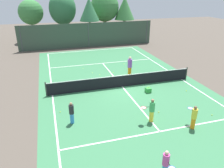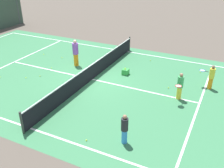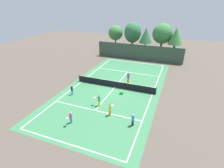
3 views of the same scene
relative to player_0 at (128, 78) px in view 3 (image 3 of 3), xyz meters
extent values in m
plane|color=brown|center=(-1.41, -2.07, -0.94)|extent=(80.00, 80.00, 0.00)
cube|color=#387A4C|center=(-1.41, -2.07, -0.93)|extent=(13.00, 25.00, 0.00)
cube|color=white|center=(-6.91, -2.07, -0.93)|extent=(0.10, 24.00, 0.01)
cube|color=white|center=(4.09, -2.07, -0.93)|extent=(0.10, 24.00, 0.01)
cube|color=white|center=(-1.41, -14.07, -0.93)|extent=(11.00, 0.10, 0.01)
cube|color=white|center=(-1.41, 9.93, -0.93)|extent=(11.00, 0.10, 0.01)
cube|color=white|center=(-1.41, -8.47, -0.93)|extent=(11.00, 0.10, 0.01)
cube|color=white|center=(-1.41, 4.33, -0.93)|extent=(11.00, 0.10, 0.01)
cube|color=white|center=(-1.41, -2.07, -0.93)|extent=(0.10, 12.80, 0.01)
cylinder|color=#333833|center=(-7.31, -2.07, -0.39)|extent=(0.10, 0.10, 1.10)
cylinder|color=#333833|center=(4.49, -2.07, -0.39)|extent=(0.10, 0.10, 1.10)
cube|color=black|center=(-1.41, -2.07, -0.46)|extent=(11.80, 0.03, 0.95)
cube|color=white|center=(-1.41, -2.07, 0.04)|extent=(11.80, 0.04, 0.05)
cube|color=#384C3D|center=(-1.41, 11.93, 0.66)|extent=(18.00, 0.06, 3.20)
cylinder|color=#3F4447|center=(-9.91, 11.93, 0.66)|extent=(0.12, 0.12, 3.20)
cylinder|color=#3F4447|center=(-1.41, 11.93, 0.66)|extent=(0.12, 0.12, 3.20)
cylinder|color=#3F4447|center=(7.09, 11.93, 0.66)|extent=(0.12, 0.12, 3.20)
cylinder|color=brown|center=(5.35, 16.68, 0.48)|extent=(0.48, 0.48, 2.84)
cone|color=#3D8442|center=(5.35, 16.68, 3.63)|extent=(3.12, 3.12, 3.46)
cylinder|color=brown|center=(-4.14, 16.97, 0.54)|extent=(0.48, 0.48, 2.94)
ellipsoid|color=#337547|center=(-4.14, 16.97, 3.74)|extent=(3.86, 4.11, 4.63)
cylinder|color=brown|center=(-0.63, 14.75, 0.61)|extent=(0.29, 0.29, 3.09)
cone|color=#337547|center=(-0.63, 14.75, 3.73)|extent=(2.83, 2.83, 3.14)
cylinder|color=brown|center=(-8.61, 17.68, 0.51)|extent=(0.31, 0.31, 2.90)
sphere|color=#3D8442|center=(-8.61, 17.68, 3.28)|extent=(3.51, 3.51, 3.51)
cylinder|color=brown|center=(2.43, 17.84, 0.58)|extent=(0.46, 0.46, 3.03)
sphere|color=#3D8442|center=(2.43, 17.84, 3.76)|extent=(4.45, 4.45, 4.45)
cylinder|color=orange|center=(0.00, 0.00, -0.51)|extent=(0.31, 0.31, 0.85)
cylinder|color=purple|center=(0.00, 0.00, 0.29)|extent=(0.39, 0.39, 0.75)
sphere|color=beige|center=(0.00, 0.00, 0.78)|extent=(0.23, 0.23, 0.23)
cylinder|color=yellow|center=(-1.40, -7.37, -0.59)|extent=(0.25, 0.25, 0.69)
cylinder|color=#3FA559|center=(-1.40, -7.37, 0.06)|extent=(0.32, 0.32, 0.61)
sphere|color=#A37556|center=(-1.40, -7.37, 0.45)|extent=(0.19, 0.19, 0.19)
cylinder|color=black|center=(-1.71, -7.38, 0.09)|extent=(0.20, 0.04, 0.03)
torus|color=red|center=(-1.96, -7.39, 0.09)|extent=(0.34, 0.34, 0.03)
cylinder|color=silver|center=(-1.96, -7.39, 0.09)|extent=(0.29, 0.29, 0.00)
cylinder|color=#388CD8|center=(-5.94, -6.20, -0.62)|extent=(0.23, 0.23, 0.63)
cylinder|color=#232328|center=(-5.94, -6.20, -0.03)|extent=(0.29, 0.29, 0.55)
sphere|color=#A37556|center=(-5.94, -6.20, 0.33)|extent=(0.17, 0.17, 0.17)
cylinder|color=#232328|center=(3.32, -9.49, -0.61)|extent=(0.24, 0.24, 0.64)
cylinder|color=#388CD8|center=(3.32, -9.49, -0.01)|extent=(0.29, 0.29, 0.56)
sphere|color=beige|center=(3.32, -9.49, 0.36)|extent=(0.17, 0.17, 0.17)
cylinder|color=#388CD8|center=(-2.74, -11.37, -0.63)|extent=(0.23, 0.23, 0.62)
cylinder|color=#D14799|center=(-2.74, -11.37, -0.05)|extent=(0.28, 0.28, 0.54)
sphere|color=beige|center=(-2.74, -11.37, 0.31)|extent=(0.17, 0.17, 0.17)
cylinder|color=black|center=(-2.76, -11.67, -0.02)|extent=(0.05, 0.20, 0.03)
torus|color=blue|center=(-2.78, -11.91, -0.02)|extent=(0.36, 0.36, 0.03)
cylinder|color=silver|center=(-2.78, -11.91, -0.02)|extent=(0.30, 0.30, 0.00)
cylinder|color=orange|center=(0.52, -8.69, -0.60)|extent=(0.24, 0.24, 0.66)
cylinder|color=yellow|center=(0.52, -8.69, 0.02)|extent=(0.30, 0.30, 0.58)
sphere|color=brown|center=(0.52, -8.69, 0.40)|extent=(0.18, 0.18, 0.18)
cylinder|color=black|center=(0.58, -8.40, 0.05)|extent=(0.07, 0.20, 0.03)
torus|color=blue|center=(0.63, -8.15, 0.05)|extent=(0.39, 0.39, 0.03)
cylinder|color=silver|center=(0.63, -8.15, 0.05)|extent=(0.32, 0.32, 0.00)
cube|color=green|center=(0.15, -3.62, -0.76)|extent=(0.40, 0.38, 0.36)
sphere|color=#CCE533|center=(0.07, -3.62, -0.54)|extent=(0.07, 0.07, 0.07)
sphere|color=#CCE533|center=(0.23, -3.56, -0.54)|extent=(0.07, 0.07, 0.07)
sphere|color=#CCE533|center=(4.04, -11.36, -0.90)|extent=(0.07, 0.07, 0.07)
sphere|color=#CCE533|center=(3.08, -4.30, -0.90)|extent=(0.07, 0.07, 0.07)
sphere|color=#CCE533|center=(-2.50, 1.09, -0.90)|extent=(0.07, 0.07, 0.07)
sphere|color=#CCE533|center=(0.69, 3.40, -0.90)|extent=(0.07, 0.07, 0.07)
sphere|color=#CCE533|center=(0.70, 1.72, -0.90)|extent=(0.07, 0.07, 0.07)
sphere|color=#CCE533|center=(-1.16, 1.23, -0.90)|extent=(0.07, 0.07, 0.07)
sphere|color=#CCE533|center=(-6.54, -4.76, -0.90)|extent=(0.07, 0.07, 0.07)
sphere|color=#CCE533|center=(-1.75, -12.49, -0.90)|extent=(0.07, 0.07, 0.07)
sphere|color=#CCE533|center=(-3.71, 3.24, -0.90)|extent=(0.07, 0.07, 0.07)
sphere|color=#CCE533|center=(2.54, -7.86, -0.90)|extent=(0.07, 0.07, 0.07)
sphere|color=#CCE533|center=(-3.07, 1.71, -0.90)|extent=(0.07, 0.07, 0.07)
sphere|color=#CCE533|center=(-0.49, -6.58, -0.90)|extent=(0.07, 0.07, 0.07)
camera|label=1|loc=(-6.85, -17.48, 6.33)|focal=35.38mm
camera|label=2|loc=(-13.62, -9.40, 6.03)|focal=41.28mm
camera|label=3|loc=(6.62, -23.68, 10.67)|focal=28.38mm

